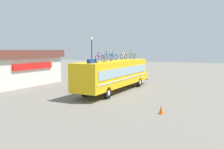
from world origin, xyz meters
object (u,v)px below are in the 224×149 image
at_px(luggage_bag_1, 90,61).
at_px(rooftop_bicycle_5, 132,56).
at_px(rooftop_bicycle_4, 124,56).
at_px(street_lamp, 92,54).
at_px(luggage_bag_2, 93,61).
at_px(traffic_cone, 161,110).
at_px(rooftop_bicycle_2, 108,57).
at_px(bus, 115,73).
at_px(rooftop_bicycle_3, 114,57).
at_px(rooftop_bicycle_1, 100,58).

distance_m(luggage_bag_1, rooftop_bicycle_5, 9.50).
distance_m(rooftop_bicycle_4, street_lamp, 7.66).
bearing_deg(rooftop_bicycle_4, luggage_bag_2, -178.75).
bearing_deg(traffic_cone, rooftop_bicycle_2, 53.07).
height_order(luggage_bag_2, traffic_cone, luggage_bag_2).
bearing_deg(rooftop_bicycle_2, luggage_bag_1, -177.01).
relative_size(bus, rooftop_bicycle_5, 7.66).
height_order(rooftop_bicycle_5, street_lamp, street_lamp).
distance_m(bus, rooftop_bicycle_3, 1.70).
bearing_deg(luggage_bag_1, rooftop_bicycle_5, 0.87).
height_order(bus, luggage_bag_1, luggage_bag_1).
bearing_deg(rooftop_bicycle_1, rooftop_bicycle_4, 4.85).
bearing_deg(rooftop_bicycle_2, rooftop_bicycle_4, 2.73).
xyz_separation_m(bus, luggage_bag_1, (-5.08, -0.23, 1.43)).
bearing_deg(bus, street_lamp, 46.35).
distance_m(rooftop_bicycle_3, rooftop_bicycle_4, 2.07).
xyz_separation_m(luggage_bag_1, rooftop_bicycle_1, (1.34, -0.15, 0.20)).
xyz_separation_m(traffic_cone, street_lamp, (12.96, 13.30, 3.36)).
bearing_deg(rooftop_bicycle_3, luggage_bag_2, -176.30).
height_order(luggage_bag_2, rooftop_bicycle_1, rooftop_bicycle_1).
bearing_deg(rooftop_bicycle_3, bus, -139.43).
distance_m(luggage_bag_1, rooftop_bicycle_1, 1.36).
bearing_deg(rooftop_bicycle_4, rooftop_bicycle_2, -177.27).
height_order(bus, rooftop_bicycle_3, rooftop_bicycle_3).
bearing_deg(street_lamp, rooftop_bicycle_1, -145.07).
xyz_separation_m(bus, rooftop_bicycle_5, (4.41, -0.09, 1.65)).
bearing_deg(luggage_bag_2, rooftop_bicycle_5, -0.53).
bearing_deg(luggage_bag_2, rooftop_bicycle_4, 1.25).
distance_m(bus, street_lamp, 9.42).
height_order(rooftop_bicycle_3, traffic_cone, rooftop_bicycle_3).
distance_m(luggage_bag_2, rooftop_bicycle_3, 4.71).
distance_m(traffic_cone, street_lamp, 18.87).
bearing_deg(rooftop_bicycle_1, rooftop_bicycle_2, 8.92).
bearing_deg(bus, luggage_bag_1, -177.40).
relative_size(luggage_bag_2, rooftop_bicycle_3, 0.37).
relative_size(rooftop_bicycle_2, rooftop_bicycle_5, 1.04).
xyz_separation_m(luggage_bag_1, luggage_bag_2, (0.73, 0.22, -0.01)).
relative_size(luggage_bag_2, rooftop_bicycle_2, 0.36).
xyz_separation_m(rooftop_bicycle_2, rooftop_bicycle_5, (6.06, -0.04, -0.02)).
distance_m(bus, traffic_cone, 9.45).
xyz_separation_m(rooftop_bicycle_1, traffic_cone, (-2.84, -6.23, -3.16)).
relative_size(luggage_bag_1, street_lamp, 0.09).
distance_m(rooftop_bicycle_3, rooftop_bicycle_5, 4.08).
height_order(rooftop_bicycle_4, traffic_cone, rooftop_bicycle_4).
xyz_separation_m(rooftop_bicycle_2, rooftop_bicycle_3, (2.00, 0.35, -0.04)).
bearing_deg(rooftop_bicycle_4, rooftop_bicycle_5, -6.51).
relative_size(luggage_bag_1, luggage_bag_2, 0.83).
bearing_deg(rooftop_bicycle_5, street_lamp, 73.82).
relative_size(luggage_bag_2, traffic_cone, 1.07).
distance_m(luggage_bag_1, rooftop_bicycle_4, 7.50).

